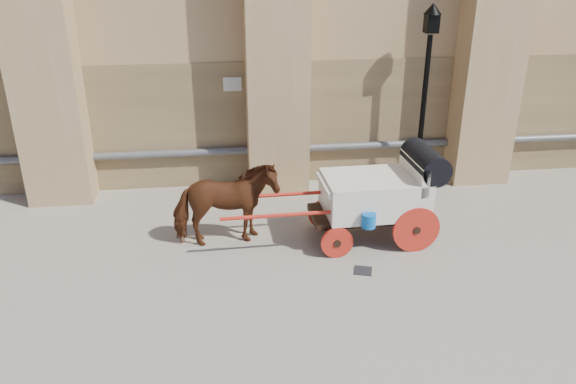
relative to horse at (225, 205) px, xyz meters
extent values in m
plane|color=gray|center=(2.30, -0.92, -0.84)|extent=(90.00, 90.00, 0.00)
cube|color=#8F784D|center=(4.30, 3.23, 0.66)|extent=(44.00, 0.35, 3.00)
cylinder|color=#59595B|center=(4.30, 2.96, 0.06)|extent=(42.00, 0.18, 0.18)
cube|color=beige|center=(0.30, 3.05, 1.66)|extent=(0.42, 0.04, 0.32)
imported|color=#592B12|center=(0.00, 0.00, 0.00)|extent=(2.08, 1.13, 1.68)
cube|color=black|center=(2.79, -0.13, -0.28)|extent=(2.28, 1.08, 0.12)
cube|color=silver|center=(2.89, -0.13, 0.13)|extent=(1.98, 1.33, 0.72)
cube|color=silver|center=(3.66, -0.11, 0.54)|extent=(0.19, 1.29, 0.56)
cube|color=silver|center=(2.02, -0.15, 0.39)|extent=(0.39, 1.14, 0.10)
cylinder|color=black|center=(3.87, -0.11, 0.75)|extent=(0.61, 1.30, 0.57)
cylinder|color=red|center=(3.58, -0.75, -0.38)|extent=(0.92, 0.09, 0.92)
cylinder|color=red|center=(3.54, 0.52, -0.38)|extent=(0.92, 0.09, 0.92)
cylinder|color=red|center=(2.04, -0.79, -0.53)|extent=(0.62, 0.08, 0.62)
cylinder|color=red|center=(2.01, 0.48, -0.53)|extent=(0.62, 0.08, 0.62)
cylinder|color=red|center=(1.11, -0.64, 0.03)|extent=(2.46, 0.13, 0.07)
cylinder|color=red|center=(1.09, 0.28, 0.03)|extent=(2.46, 0.13, 0.07)
cylinder|color=#085AB7|center=(2.61, -0.86, -0.07)|extent=(0.27, 0.27, 0.27)
cylinder|color=black|center=(4.70, 2.41, 0.97)|extent=(0.12, 0.12, 3.62)
cone|color=black|center=(4.70, 2.41, -0.66)|extent=(0.36, 0.36, 0.36)
cube|color=black|center=(4.70, 2.41, 3.03)|extent=(0.28, 0.28, 0.42)
cone|color=black|center=(4.70, 2.41, 3.33)|extent=(0.40, 0.40, 0.24)
cube|color=black|center=(2.42, -1.35, -0.83)|extent=(0.40, 0.40, 0.01)
camera|label=1|loc=(-0.03, -9.86, 4.52)|focal=35.00mm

